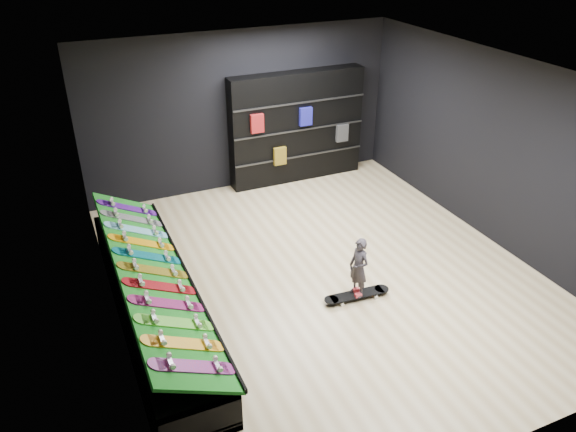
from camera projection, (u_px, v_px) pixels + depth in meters
name	position (u px, v px, depth m)	size (l,w,h in m)	color
floor	(324.00, 273.00, 8.48)	(6.00, 7.00, 0.01)	beige
ceiling	(331.00, 76.00, 7.04)	(6.00, 7.00, 0.01)	white
wall_back	(241.00, 111.00, 10.57)	(6.00, 0.02, 3.00)	black
wall_front	(509.00, 339.00, 4.95)	(6.00, 0.02, 3.00)	black
wall_left	(103.00, 227.00, 6.69)	(0.02, 7.00, 3.00)	black
wall_right	(496.00, 151.00, 8.83)	(0.02, 7.00, 3.00)	black
display_rack	(153.00, 302.00, 7.45)	(0.90, 4.50, 0.50)	black
turf_ramp	(153.00, 272.00, 7.25)	(1.00, 4.50, 0.04)	#0F6313
back_shelving	(297.00, 127.00, 11.00)	(2.72, 0.32, 2.17)	black
floor_skateboard	(357.00, 296.00, 7.90)	(0.98, 0.22, 0.09)	black
child	(358.00, 278.00, 7.75)	(0.20, 0.14, 0.53)	black
display_board_0	(193.00, 366.00, 5.71)	(0.98, 0.22, 0.09)	#2626BF
display_board_1	(184.00, 343.00, 6.02)	(0.98, 0.22, 0.09)	orange
display_board_2	(175.00, 322.00, 6.32)	(0.98, 0.22, 0.09)	green
display_board_3	(167.00, 303.00, 6.63)	(0.98, 0.22, 0.09)	#E5198C
display_board_4	(160.00, 286.00, 6.93)	(0.98, 0.22, 0.09)	red
display_board_5	(154.00, 270.00, 7.24)	(0.98, 0.22, 0.09)	yellow
display_board_6	(148.00, 256.00, 7.54)	(0.98, 0.22, 0.09)	#0C8C99
display_board_7	(142.00, 242.00, 7.85)	(0.98, 0.22, 0.09)	yellow
display_board_8	(137.00, 230.00, 8.15)	(0.98, 0.22, 0.09)	#0CB2E5
display_board_9	(132.00, 218.00, 8.46)	(0.98, 0.22, 0.09)	black
display_board_10	(128.00, 208.00, 8.76)	(0.98, 0.22, 0.09)	purple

